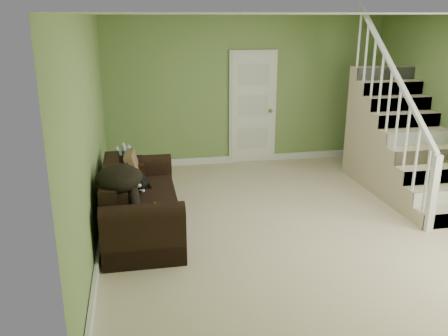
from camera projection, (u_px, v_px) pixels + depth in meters
name	position (u px, v px, depth m)	size (l,w,h in m)	color
floor	(294.00, 220.00, 6.27)	(5.00, 5.50, 0.01)	#C1AA8B
ceiling	(304.00, 14.00, 5.47)	(5.00, 5.50, 0.01)	white
wall_back	(247.00, 91.00, 8.44)	(5.00, 0.04, 2.60)	#73934F
wall_front	(430.00, 209.00, 3.30)	(5.00, 0.04, 2.60)	#73934F
wall_left	(91.00, 133.00, 5.43)	(0.04, 5.50, 2.60)	#73934F
baseboard_back	(246.00, 158.00, 8.80)	(5.00, 0.04, 0.12)	white
baseboard_left	(102.00, 231.00, 5.81)	(0.04, 5.50, 0.12)	white
door	(253.00, 108.00, 8.51)	(0.86, 0.12, 2.02)	white
staircase	(398.00, 147.00, 7.33)	(1.00, 2.51, 2.82)	#C1AA8B
sofa	(138.00, 206.00, 5.92)	(0.90, 2.08, 0.82)	black
side_table	(126.00, 182.00, 6.75)	(0.54, 0.54, 0.87)	black
cat	(140.00, 183.00, 6.07)	(0.25, 0.53, 0.25)	black
banana	(155.00, 205.00, 5.54)	(0.05, 0.17, 0.05)	yellow
throw_pillow	(133.00, 168.00, 6.39)	(0.11, 0.45, 0.45)	#4F2F1F
throw_blanket	(118.00, 178.00, 5.30)	(0.50, 0.66, 0.28)	black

